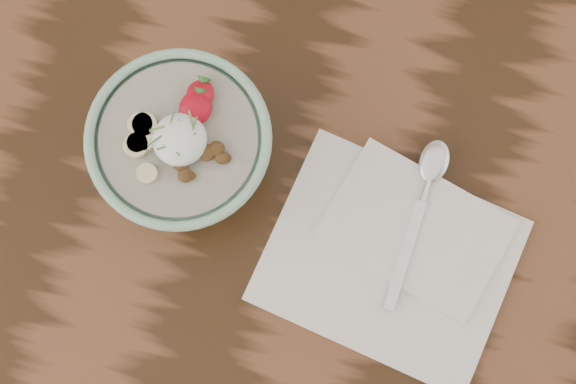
% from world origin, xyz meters
% --- Properties ---
extents(table, '(1.60, 0.90, 0.75)m').
position_xyz_m(table, '(0.00, 0.00, 0.66)').
color(table, black).
rests_on(table, ground).
extents(breakfast_bowl, '(0.17, 0.17, 0.12)m').
position_xyz_m(breakfast_bowl, '(-0.06, -0.05, 0.81)').
color(breakfast_bowl, '#8CBC9B').
rests_on(breakfast_bowl, table).
extents(napkin, '(0.26, 0.23, 0.01)m').
position_xyz_m(napkin, '(0.16, -0.09, 0.76)').
color(napkin, white).
rests_on(napkin, table).
extents(spoon, '(0.03, 0.18, 0.01)m').
position_xyz_m(spoon, '(0.18, -0.02, 0.77)').
color(spoon, silver).
rests_on(spoon, napkin).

